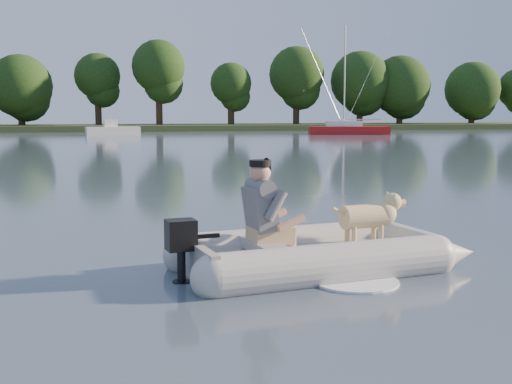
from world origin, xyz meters
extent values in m
plane|color=slate|center=(0.00, 0.00, 0.00)|extent=(160.00, 160.00, 0.00)
cube|color=#47512D|center=(0.00, 62.00, 0.25)|extent=(160.00, 12.00, 0.70)
cylinder|color=#332316|center=(-9.90, 61.33, 1.47)|extent=(0.70, 0.70, 2.94)
sphere|color=#2A4A18|center=(-9.90, 61.33, 4.49)|extent=(6.27, 6.27, 6.27)
cylinder|color=#332316|center=(-2.42, 61.95, 1.84)|extent=(0.70, 0.70, 3.67)
sphere|color=#2A4A18|center=(-2.42, 61.95, 5.61)|extent=(4.69, 4.69, 4.69)
cylinder|color=#332316|center=(3.70, 60.15, 2.15)|extent=(0.70, 0.70, 4.29)
sphere|color=#2A4A18|center=(3.70, 60.15, 6.56)|extent=(5.43, 5.43, 5.43)
cylinder|color=#332316|center=(11.30, 60.43, 1.61)|extent=(0.70, 0.70, 3.21)
sphere|color=#2A4A18|center=(11.30, 60.43, 4.91)|extent=(4.41, 4.41, 4.41)
cylinder|color=#332316|center=(18.70, 61.04, 1.97)|extent=(0.70, 0.70, 3.94)
sphere|color=#2A4A18|center=(18.70, 61.04, 6.02)|extent=(6.03, 6.03, 6.03)
cylinder|color=#332316|center=(26.27, 61.31, 1.76)|extent=(0.70, 0.70, 3.52)
sphere|color=#2A4A18|center=(26.27, 61.31, 5.37)|extent=(6.68, 6.68, 6.68)
cylinder|color=#332316|center=(31.05, 61.08, 1.61)|extent=(0.70, 0.70, 3.21)
sphere|color=#2A4A18|center=(31.05, 61.08, 4.91)|extent=(6.79, 6.79, 6.79)
cylinder|color=#332316|center=(40.05, 60.78, 1.48)|extent=(0.70, 0.70, 2.96)
sphere|color=#2A4A18|center=(40.05, 60.78, 4.53)|extent=(6.40, 6.40, 6.40)
cube|color=#A41212|center=(18.64, 45.18, 0.26)|extent=(7.11, 3.58, 0.85)
cube|color=white|center=(18.23, 45.28, 0.90)|extent=(3.26, 2.19, 0.51)
cylinder|color=#A5A5AA|center=(18.23, 45.28, 4.94)|extent=(0.14, 0.14, 8.52)
camera|label=1|loc=(-1.87, -6.94, 1.91)|focal=45.00mm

